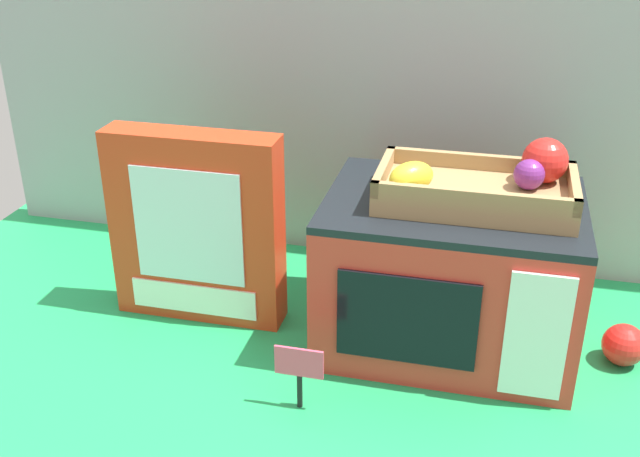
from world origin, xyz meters
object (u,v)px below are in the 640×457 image
Objects in this scene: food_groups_crate at (483,186)px; price_sign at (299,369)px; loose_toy_apple at (624,345)px; toy_microwave at (449,272)px; cookie_set_box at (196,228)px.

price_sign is (-0.22, -0.22, -0.21)m from food_groups_crate.
loose_toy_apple is (0.24, -0.00, -0.24)m from food_groups_crate.
toy_microwave is 3.87× the size of price_sign.
food_groups_crate is 0.47m from cookie_set_box.
price_sign is at bearing -154.15° from loose_toy_apple.
food_groups_crate is (0.04, -0.00, 0.15)m from toy_microwave.
cookie_set_box reaches higher than toy_microwave.
loose_toy_apple is (0.27, -0.00, -0.09)m from toy_microwave.
food_groups_crate is at bearing 2.22° from cookie_set_box.
toy_microwave is 1.19× the size of cookie_set_box.
loose_toy_apple is at bearing 1.35° from cookie_set_box.
cookie_set_box reaches higher than price_sign.
loose_toy_apple is at bearing -0.33° from food_groups_crate.
food_groups_crate is 4.36× the size of loose_toy_apple.
toy_microwave is 0.16m from food_groups_crate.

